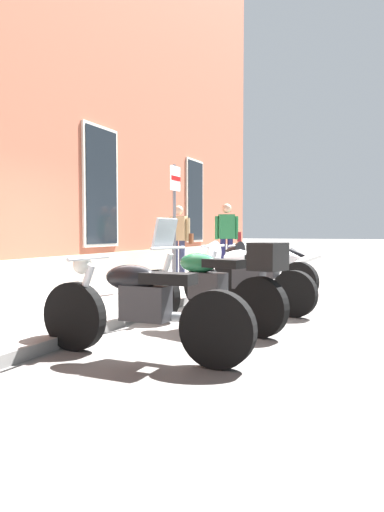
# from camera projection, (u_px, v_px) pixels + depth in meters

# --- Properties ---
(ground_plane) EXTENTS (140.00, 140.00, 0.00)m
(ground_plane) POSITION_uv_depth(u_px,v_px,m) (160.00, 314.00, 6.56)
(ground_plane) COLOR #565451
(sidewalk) EXTENTS (30.99, 2.71, 0.12)m
(sidewalk) POSITION_uv_depth(u_px,v_px,m) (80.00, 304.00, 7.10)
(sidewalk) COLOR slate
(sidewalk) RESTS_ON ground_plane
(motorcycle_black_naked) EXTENTS (0.62, 2.16, 0.93)m
(motorcycle_black_naked) POSITION_uv_depth(u_px,v_px,m) (139.00, 307.00, 4.25)
(motorcycle_black_naked) COLOR black
(motorcycle_black_naked) RESTS_ON ground_plane
(motorcycle_green_touring) EXTENTS (0.90, 2.14, 1.33)m
(motorcycle_green_touring) POSITION_uv_depth(u_px,v_px,m) (212.00, 283.00, 5.50)
(motorcycle_green_touring) COLOR black
(motorcycle_green_touring) RESTS_ON ground_plane
(motorcycle_white_sport) EXTENTS (0.70, 2.09, 1.02)m
(motorcycle_white_sport) POSITION_uv_depth(u_px,v_px,m) (241.00, 273.00, 6.75)
(motorcycle_white_sport) COLOR black
(motorcycle_white_sport) RESTS_ON ground_plane
(motorcycle_black_sport) EXTENTS (0.76, 2.00, 0.98)m
(motorcycle_black_sport) POSITION_uv_depth(u_px,v_px,m) (259.00, 267.00, 8.22)
(motorcycle_black_sport) COLOR black
(motorcycle_black_sport) RESTS_ON ground_plane
(pedestrian_tan_coat) EXTENTS (0.22, 0.66, 1.65)m
(pedestrian_tan_coat) POSITION_uv_depth(u_px,v_px,m) (179.00, 236.00, 11.17)
(pedestrian_tan_coat) COLOR #2D3351
(pedestrian_tan_coat) RESTS_ON sidewalk
(pedestrian_striped_shirt) EXTENTS (0.41, 0.61, 1.73)m
(pedestrian_striped_shirt) POSITION_uv_depth(u_px,v_px,m) (227.00, 234.00, 11.61)
(pedestrian_striped_shirt) COLOR #1E1E4C
(pedestrian_striped_shirt) RESTS_ON sidewalk
(parking_sign) EXTENTS (0.36, 0.07, 2.25)m
(parking_sign) POSITION_uv_depth(u_px,v_px,m) (175.00, 208.00, 8.49)
(parking_sign) COLOR #4C4C51
(parking_sign) RESTS_ON sidewalk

